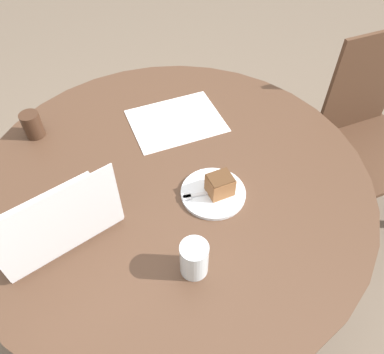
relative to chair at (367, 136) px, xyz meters
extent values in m
plane|color=#6B5B4C|center=(0.98, -0.10, -0.48)|extent=(12.00, 12.00, 0.00)
cylinder|color=#4C3323|center=(0.98, -0.10, -0.47)|extent=(0.43, 0.43, 0.02)
cylinder|color=#4C3323|center=(0.98, -0.10, -0.13)|extent=(0.10, 0.10, 0.65)
cylinder|color=#4C3323|center=(0.98, -0.10, 0.21)|extent=(1.35, 1.35, 0.03)
cube|color=#472D1E|center=(0.01, 0.07, -0.04)|extent=(0.49, 0.49, 0.02)
cube|color=#472D1E|center=(-0.02, -0.13, 0.21)|extent=(0.38, 0.08, 0.48)
cube|color=#472D1E|center=(0.23, 0.23, -0.26)|extent=(0.04, 0.04, 0.43)
cube|color=#472D1E|center=(-0.21, -0.08, -0.26)|extent=(0.04, 0.04, 0.43)
cube|color=#472D1E|center=(0.17, -0.15, -0.26)|extent=(0.04, 0.04, 0.43)
cube|color=white|center=(0.82, -0.33, 0.23)|extent=(0.39, 0.33, 0.00)
cylinder|color=silver|center=(0.91, 0.04, 0.23)|extent=(0.21, 0.21, 0.01)
cube|color=brown|center=(0.89, 0.05, 0.27)|extent=(0.09, 0.08, 0.07)
cube|color=#4D311C|center=(0.89, 0.05, 0.31)|extent=(0.08, 0.07, 0.00)
cube|color=silver|center=(0.92, 0.04, 0.24)|extent=(0.16, 0.07, 0.00)
cube|color=silver|center=(0.99, 0.02, 0.24)|extent=(0.04, 0.03, 0.00)
cylinder|color=#3D2619|center=(1.31, -0.55, 0.27)|extent=(0.07, 0.07, 0.10)
cylinder|color=silver|center=(1.10, 0.24, 0.28)|extent=(0.08, 0.08, 0.11)
cube|color=silver|center=(1.38, -0.12, 0.23)|extent=(0.37, 0.26, 0.02)
cube|color=black|center=(1.38, -0.12, 0.24)|extent=(0.30, 0.16, 0.00)
cube|color=silver|center=(1.37, 0.00, 0.36)|extent=(0.35, 0.04, 0.24)
cube|color=black|center=(1.37, 0.00, 0.36)|extent=(0.33, 0.03, 0.22)
camera|label=1|loc=(1.37, 0.65, 1.18)|focal=35.00mm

